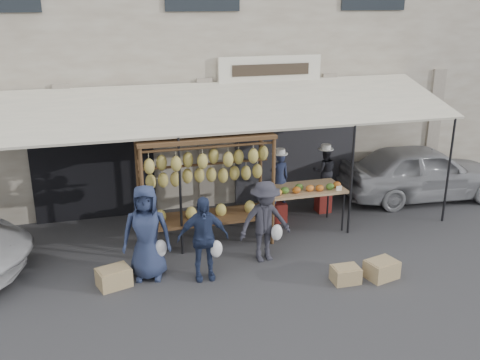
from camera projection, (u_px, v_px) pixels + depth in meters
The scene contains 16 objects.
ground_plane at pixel (250, 274), 9.50m from camera, with size 90.00×90.00×0.00m, color #2D2D30.
shophouse at pixel (179, 39), 14.24m from camera, with size 24.00×6.15×7.30m.
awning at pixel (218, 108), 10.75m from camera, with size 10.00×2.35×2.92m.
banana_rack at pixel (206, 169), 10.19m from camera, with size 2.60×0.90×2.24m.
produce_table at pixel (304, 190), 11.12m from camera, with size 1.70×0.90×1.04m.
vendor_left at pixel (279, 178), 11.46m from camera, with size 0.42×0.27×1.14m, color #1F2743.
vendor_right at pixel (325, 171), 12.02m from camera, with size 0.53×0.41×1.09m, color black.
customer_left at pixel (147, 233), 9.15m from camera, with size 0.83×0.54×1.70m, color #263050.
customer_mid at pixel (203, 238), 9.16m from camera, with size 0.89×0.37×1.52m, color navy.
customer_right at pixel (265, 222), 9.80m from camera, with size 1.00×0.58×1.55m, color #2B2A33.
stool_left at pixel (278, 212), 11.71m from camera, with size 0.31×0.31×0.43m, color maroon.
stool_right at pixel (323, 203), 12.26m from camera, with size 0.31×0.31×0.43m, color maroon.
crate_near_a at pixel (346, 275), 9.21m from camera, with size 0.46×0.35×0.28m, color tan.
crate_near_b at pixel (381, 269), 9.35m from camera, with size 0.53×0.40×0.32m, color tan.
crate_far at pixel (114, 277), 9.08m from camera, with size 0.53×0.41×0.32m, color tan.
sedan at pixel (422, 172), 12.95m from camera, with size 1.60×3.97×1.35m, color #99999E.
Camera 1 is at (-2.50, -8.08, 4.65)m, focal length 40.00 mm.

